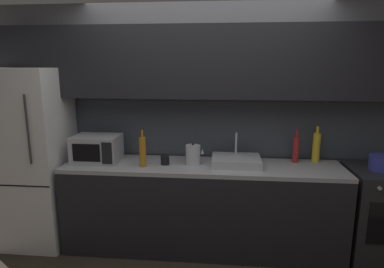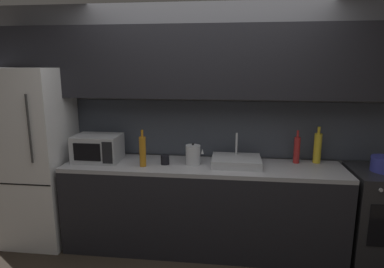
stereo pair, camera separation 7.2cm
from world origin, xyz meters
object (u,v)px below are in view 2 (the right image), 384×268
Objects in this scene: kettle at (193,155)px; wine_bottle_yellow at (317,148)px; wine_bottle_amber at (143,151)px; oven_range at (380,216)px; mug_dark at (165,160)px; refrigerator at (36,157)px; wine_bottle_red at (297,150)px; microwave at (98,148)px.

wine_bottle_yellow reaches higher than kettle.
oven_range is at bearing 2.74° from wine_bottle_amber.
wine_bottle_yellow is 3.99× the size of mug_dark.
refrigerator reaches higher than wine_bottle_red.
wine_bottle_amber is at bearing -14.27° from microwave.
oven_range is at bearing 0.69° from mug_dark.
kettle is at bearing 179.77° from oven_range.
oven_range is 2.87m from microwave.
wine_bottle_red is 0.21m from wine_bottle_yellow.
kettle is (1.67, 0.01, 0.07)m from refrigerator.
mug_dark is at bearing 22.70° from wine_bottle_amber.
oven_range is at bearing -0.23° from kettle.
refrigerator is at bearing 178.91° from mug_dark.
wine_bottle_red is at bearing 10.83° from wine_bottle_amber.
mug_dark reaches higher than oven_range.
oven_range is 1.00m from wine_bottle_red.
microwave is 1.27× the size of wine_bottle_amber.
wine_bottle_yellow reaches higher than oven_range.
refrigerator reaches higher than wine_bottle_amber.
wine_bottle_amber is at bearing -5.34° from refrigerator.
wine_bottle_yellow reaches higher than microwave.
wine_bottle_amber is at bearing -177.26° from oven_range.
kettle is 0.50m from wine_bottle_amber.
microwave is (-2.81, 0.02, 0.58)m from oven_range.
refrigerator is at bearing 174.66° from wine_bottle_amber.
kettle is at bearing -170.53° from wine_bottle_red.
microwave reaches higher than kettle.
wine_bottle_yellow is 1.54m from mug_dark.
mug_dark is (0.20, 0.08, -0.11)m from wine_bottle_amber.
mug_dark is (1.39, -0.03, 0.02)m from refrigerator.
refrigerator reaches higher than microwave.
wine_bottle_red is (2.70, 0.18, 0.12)m from refrigerator.
wine_bottle_amber is 1.08× the size of wine_bottle_red.
microwave is 0.99m from kettle.
wine_bottle_yellow is at bearing 8.96° from mug_dark.
refrigerator reaches higher than kettle.
refrigerator is 8.41× the size of kettle.
refrigerator reaches higher than wine_bottle_yellow.
microwave is 4.95× the size of mug_dark.
microwave is at bearing 176.40° from mug_dark.
wine_bottle_amber is 0.24m from mug_dark.
kettle is 1.05m from wine_bottle_red.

